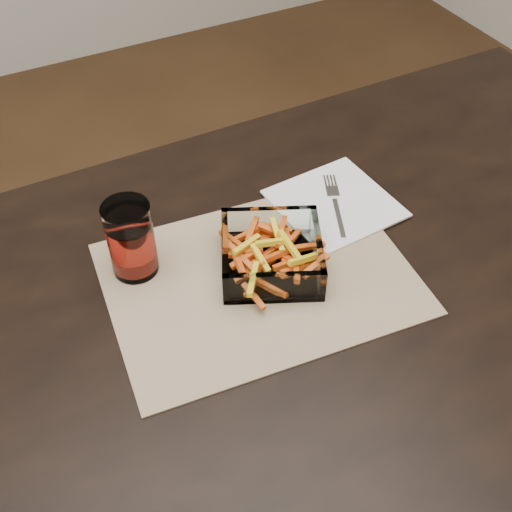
% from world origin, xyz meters
% --- Properties ---
extents(dining_table, '(1.60, 0.90, 0.75)m').
position_xyz_m(dining_table, '(0.00, 0.00, 0.66)').
color(dining_table, black).
rests_on(dining_table, ground).
extents(placemat, '(0.48, 0.37, 0.00)m').
position_xyz_m(placemat, '(-0.02, 0.07, 0.75)').
color(placemat, '#9D8867').
rests_on(placemat, dining_table).
extents(glass_bowl, '(0.20, 0.20, 0.06)m').
position_xyz_m(glass_bowl, '(0.01, 0.08, 0.78)').
color(glass_bowl, white).
rests_on(glass_bowl, placemat).
extents(tumbler, '(0.07, 0.07, 0.12)m').
position_xyz_m(tumbler, '(-0.18, 0.17, 0.81)').
color(tumbler, white).
rests_on(tumbler, placemat).
extents(napkin, '(0.20, 0.20, 0.00)m').
position_xyz_m(napkin, '(0.17, 0.16, 0.76)').
color(napkin, white).
rests_on(napkin, placemat).
extents(fork, '(0.08, 0.15, 0.00)m').
position_xyz_m(fork, '(0.17, 0.16, 0.76)').
color(fork, silver).
rests_on(fork, napkin).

